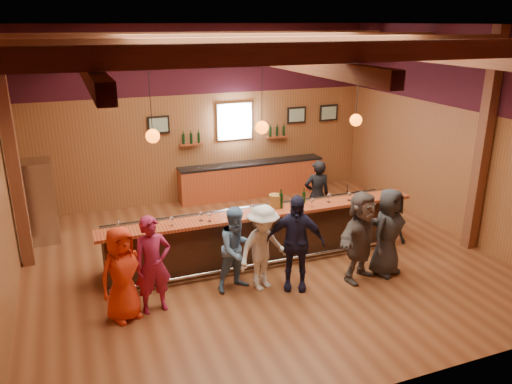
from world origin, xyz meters
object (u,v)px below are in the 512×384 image
(back_bar_cabinet, at_px, (252,179))
(bottle_a, at_px, (281,201))
(stainless_fridge, at_px, (38,202))
(customer_redvest, at_px, (153,265))
(bar_counter, at_px, (259,233))
(customer_orange, at_px, (122,274))
(customer_navy, at_px, (295,243))
(customer_brown, at_px, (361,236))
(bartender, at_px, (317,195))
(customer_white, at_px, (263,248))
(customer_dark, at_px, (388,232))
(customer_denim, at_px, (237,249))
(ice_bucket, at_px, (275,201))

(back_bar_cabinet, relative_size, bottle_a, 10.41)
(stainless_fridge, distance_m, customer_redvest, 4.07)
(bar_counter, relative_size, customer_orange, 4.01)
(stainless_fridge, relative_size, customer_navy, 1.02)
(customer_brown, bearing_deg, bartender, 57.94)
(customer_white, bearing_deg, back_bar_cabinet, 52.54)
(customer_navy, bearing_deg, customer_redvest, -157.14)
(customer_brown, height_order, customer_dark, customer_brown)
(customer_dark, relative_size, bartender, 1.03)
(customer_orange, height_order, customer_dark, customer_dark)
(customer_redvest, relative_size, customer_denim, 1.07)
(customer_white, bearing_deg, bartender, 24.87)
(customer_orange, relative_size, ice_bucket, 5.94)
(bar_counter, xyz_separation_m, customer_navy, (0.13, -1.37, 0.36))
(customer_redvest, bearing_deg, customer_white, -5.25)
(bar_counter, bearing_deg, customer_denim, -128.67)
(customer_redvest, relative_size, bartender, 1.01)
(bartender, bearing_deg, customer_denim, 46.39)
(customer_denim, distance_m, customer_brown, 2.27)
(back_bar_cabinet, height_order, stainless_fridge, stainless_fridge)
(customer_denim, distance_m, customer_dark, 2.84)
(bar_counter, bearing_deg, customer_navy, -84.42)
(customer_orange, xyz_separation_m, customer_denim, (1.99, 0.23, -0.01))
(bar_counter, relative_size, bottle_a, 16.40)
(customer_navy, bearing_deg, stainless_fridge, 164.62)
(bar_counter, relative_size, customer_brown, 3.69)
(customer_orange, relative_size, customer_navy, 0.89)
(customer_dark, height_order, ice_bucket, customer_dark)
(customer_white, bearing_deg, customer_denim, 141.95)
(bottle_a, bearing_deg, customer_dark, -36.93)
(bar_counter, xyz_separation_m, customer_orange, (-2.82, -1.26, 0.26))
(back_bar_cabinet, xyz_separation_m, customer_white, (-1.58, -4.75, 0.31))
(customer_redvest, xyz_separation_m, ice_bucket, (2.57, 1.01, 0.41))
(bartender, xyz_separation_m, ice_bucket, (-1.50, -1.08, 0.42))
(ice_bucket, bearing_deg, customer_white, -123.37)
(bartender, bearing_deg, customer_dark, 105.41)
(bartender, bearing_deg, bar_counter, 36.57)
(back_bar_cabinet, height_order, bottle_a, bottle_a)
(bar_counter, distance_m, customer_navy, 1.42)
(customer_brown, bearing_deg, back_bar_cabinet, 68.65)
(bar_counter, xyz_separation_m, bartender, (1.74, 0.88, 0.30))
(stainless_fridge, height_order, customer_white, stainless_fridge)
(stainless_fridge, distance_m, customer_white, 5.19)
(customer_redvest, height_order, customer_white, customer_redvest)
(customer_redvest, distance_m, ice_bucket, 2.79)
(customer_brown, height_order, ice_bucket, customer_brown)
(stainless_fridge, height_order, customer_navy, stainless_fridge)
(customer_orange, relative_size, customer_brown, 0.92)
(customer_brown, xyz_separation_m, ice_bucket, (-1.14, 1.31, 0.39))
(customer_navy, height_order, ice_bucket, customer_navy)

